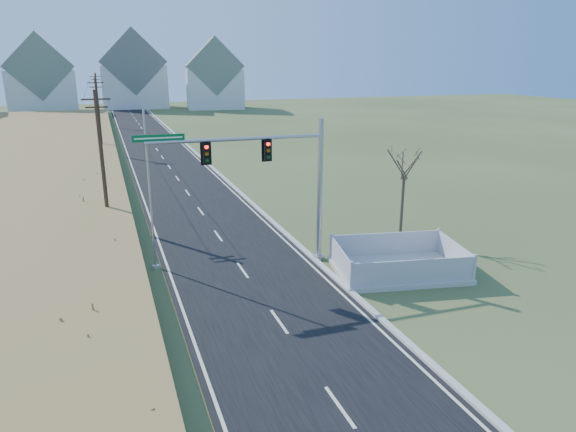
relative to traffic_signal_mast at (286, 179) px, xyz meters
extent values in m
plane|color=#3C4E25|center=(-2.59, -4.33, -4.77)|extent=(260.00, 260.00, 0.00)
cube|color=black|center=(-2.59, 45.67, -4.74)|extent=(8.00, 180.00, 0.06)
cube|color=#B2AFA8|center=(1.56, 45.67, -4.68)|extent=(0.30, 180.00, 0.18)
cylinder|color=#422D1E|center=(-9.09, 10.67, -0.27)|extent=(0.26, 0.26, 9.00)
cube|color=#422D1E|center=(-9.09, 10.67, 3.63)|extent=(1.80, 0.10, 0.10)
cube|color=#422D1E|center=(-9.09, 10.67, 3.13)|extent=(1.40, 0.10, 0.10)
cylinder|color=#422D1E|center=(-9.09, 40.67, -0.27)|extent=(0.26, 0.26, 9.00)
cube|color=#422D1E|center=(-9.09, 40.67, 3.63)|extent=(1.80, 0.10, 0.10)
cube|color=#422D1E|center=(-9.09, 40.67, 3.13)|extent=(1.40, 0.10, 0.10)
cylinder|color=#422D1E|center=(-9.09, 70.67, -0.27)|extent=(0.26, 0.26, 9.00)
cube|color=#422D1E|center=(-9.09, 70.67, 3.63)|extent=(1.80, 0.10, 0.10)
cube|color=#422D1E|center=(-9.09, 70.67, 3.13)|extent=(1.40, 0.10, 0.10)
cube|color=silver|center=(-20.59, 103.67, -0.27)|extent=(14.66, 10.95, 9.00)
cube|color=slate|center=(-20.59, 103.67, 5.13)|extent=(14.93, 11.17, 14.26)
cube|color=silver|center=(-0.59, 107.67, 0.23)|extent=(15.00, 10.00, 10.00)
cube|color=slate|center=(-0.59, 107.67, 6.13)|extent=(15.27, 10.20, 15.27)
cube|color=silver|center=(17.41, 99.67, -0.27)|extent=(13.87, 10.31, 9.00)
cube|color=slate|center=(17.41, 99.67, 5.13)|extent=(14.12, 10.51, 13.24)
cylinder|color=#9EA0A5|center=(1.91, -0.06, -4.65)|extent=(0.67, 0.67, 0.22)
cylinder|color=#9EA0A5|center=(1.91, -0.06, -0.83)|extent=(0.29, 0.29, 7.86)
cylinder|color=#9EA0A5|center=(-2.58, 0.08, 2.20)|extent=(8.99, 0.47, 0.18)
cube|color=black|center=(-1.01, 0.03, 1.57)|extent=(0.35, 0.29, 1.05)
cube|color=black|center=(-4.15, 0.13, 1.57)|extent=(0.35, 0.29, 1.05)
cube|color=#055826|center=(-6.40, 0.21, 2.42)|extent=(2.47, 0.12, 0.34)
cube|color=#B7B5AD|center=(5.10, -3.25, -4.64)|extent=(7.31, 5.66, 0.25)
cube|color=#AEAEB3|center=(4.70, -5.30, -3.89)|extent=(6.17, 1.28, 1.25)
cube|color=#AEAEB3|center=(5.50, -1.20, -3.89)|extent=(6.17, 1.28, 1.25)
cube|color=#AEAEB3|center=(2.02, -2.65, -3.89)|extent=(0.88, 4.12, 1.25)
cube|color=#AEAEB3|center=(8.17, -3.85, -3.89)|extent=(0.88, 4.12, 1.25)
cube|color=white|center=(5.41, -3.71, -4.43)|extent=(0.51, 0.15, 0.64)
cube|color=red|center=(5.42, -3.74, -4.43)|extent=(0.41, 0.10, 0.18)
cylinder|color=#B7B5AD|center=(-6.89, 1.67, -4.68)|extent=(0.38, 0.38, 0.17)
cylinder|color=#9EA0A5|center=(-6.89, 1.67, -0.56)|extent=(0.11, 0.11, 8.42)
cylinder|color=#4C3F33|center=(8.06, 1.33, -2.75)|extent=(0.18, 0.18, 4.02)
camera|label=1|loc=(-8.89, -24.92, 5.86)|focal=32.00mm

